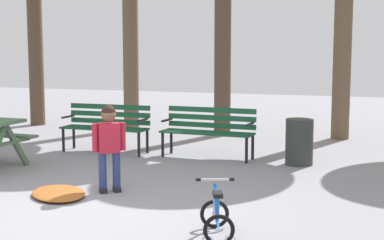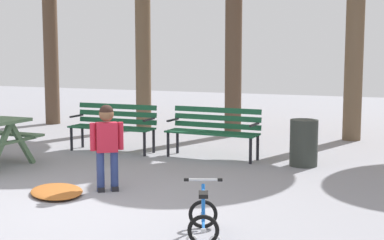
{
  "view_description": "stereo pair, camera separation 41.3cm",
  "coord_description": "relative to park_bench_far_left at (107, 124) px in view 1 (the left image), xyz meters",
  "views": [
    {
      "loc": [
        3.35,
        -5.37,
        1.8
      ],
      "look_at": [
        0.67,
        1.92,
        0.85
      ],
      "focal_mm": 52.2,
      "sensor_mm": 36.0,
      "label": 1
    },
    {
      "loc": [
        3.74,
        -5.21,
        1.8
      ],
      "look_at": [
        0.67,
        1.92,
        0.85
      ],
      "focal_mm": 52.2,
      "sensor_mm": 36.0,
      "label": 2
    }
  ],
  "objects": [
    {
      "name": "leaf_pile",
      "position": [
        0.95,
        -2.98,
        -0.48
      ],
      "size": [
        1.1,
        1.1,
        0.07
      ],
      "primitive_type": "ellipsoid",
      "rotation": [
        0.0,
        0.0,
        2.37
      ],
      "color": "#9E5623",
      "rests_on": "ground"
    },
    {
      "name": "kids_bicycle",
      "position": [
        3.3,
        -3.78,
        -0.31
      ],
      "size": [
        0.53,
        0.63,
        0.54
      ],
      "color": "black",
      "rests_on": "ground"
    },
    {
      "name": "child_standing",
      "position": [
        1.47,
        -2.59,
        0.16
      ],
      "size": [
        0.36,
        0.29,
        1.13
      ],
      "color": "navy",
      "rests_on": "ground"
    },
    {
      "name": "trash_bin",
      "position": [
        3.46,
        0.03,
        -0.14
      ],
      "size": [
        0.44,
        0.44,
        0.74
      ],
      "primitive_type": "cylinder",
      "color": "#2D332D",
      "rests_on": "ground"
    },
    {
      "name": "ground",
      "position": [
        1.54,
        -3.46,
        -0.51
      ],
      "size": [
        36.0,
        36.0,
        0.0
      ],
      "primitive_type": "plane",
      "color": "gray"
    },
    {
      "name": "park_bench_left",
      "position": [
        1.9,
        0.12,
        0.0
      ],
      "size": [
        1.61,
        0.51,
        0.85
      ],
      "color": "#195133",
      "rests_on": "ground"
    },
    {
      "name": "park_bench_far_left",
      "position": [
        0.0,
        0.0,
        0.0
      ],
      "size": [
        1.61,
        0.48,
        0.85
      ],
      "color": "#195133",
      "rests_on": "ground"
    }
  ]
}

